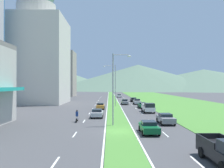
{
  "coord_description": "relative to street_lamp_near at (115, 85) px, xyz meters",
  "views": [
    {
      "loc": [
        -1.24,
        -26.73,
        5.55
      ],
      "look_at": [
        -0.22,
        53.1,
        5.94
      ],
      "focal_mm": 36.04,
      "sensor_mm": 36.0,
      "label": 1
    }
  ],
  "objects": [
    {
      "name": "ground_plane",
      "position": [
        0.47,
        -4.01,
        -5.61
      ],
      "size": [
        600.0,
        600.0,
        0.0
      ],
      "primitive_type": "plane",
      "color": "#424244"
    },
    {
      "name": "grass_median",
      "position": [
        0.47,
        55.99,
        -5.58
      ],
      "size": [
        3.2,
        240.0,
        0.06
      ],
      "primitive_type": "cube",
      "color": "#477F33",
      "rests_on": "ground_plane"
    },
    {
      "name": "grass_verge_right",
      "position": [
        21.07,
        55.99,
        -5.58
      ],
      "size": [
        24.0,
        240.0,
        0.06
      ],
      "primitive_type": "cube",
      "color": "#477F33",
      "rests_on": "ground_plane"
    },
    {
      "name": "lane_dash_left_1",
      "position": [
        -4.63,
        -14.73,
        -5.6
      ],
      "size": [
        0.16,
        2.8,
        0.01
      ],
      "primitive_type": "cube",
      "color": "silver",
      "rests_on": "ground_plane"
    },
    {
      "name": "lane_dash_left_2",
      "position": [
        -4.63,
        -5.45,
        -5.6
      ],
      "size": [
        0.16,
        2.8,
        0.01
      ],
      "primitive_type": "cube",
      "color": "silver",
      "rests_on": "ground_plane"
    },
    {
      "name": "lane_dash_left_3",
      "position": [
        -4.63,
        3.82,
        -5.6
      ],
      "size": [
        0.16,
        2.8,
        0.01
      ],
      "primitive_type": "cube",
      "color": "silver",
      "rests_on": "ground_plane"
    },
    {
      "name": "lane_dash_left_4",
      "position": [
        -4.63,
        13.1,
        -5.6
      ],
      "size": [
        0.16,
        2.8,
        0.01
      ],
      "primitive_type": "cube",
      "color": "silver",
      "rests_on": "ground_plane"
    },
    {
      "name": "lane_dash_left_5",
      "position": [
        -4.63,
        22.38,
        -5.6
      ],
      "size": [
        0.16,
        2.8,
        0.01
      ],
      "primitive_type": "cube",
      "color": "silver",
      "rests_on": "ground_plane"
    },
    {
      "name": "lane_dash_left_6",
      "position": [
        -4.63,
        31.66,
        -5.6
      ],
      "size": [
        0.16,
        2.8,
        0.01
      ],
      "primitive_type": "cube",
      "color": "silver",
      "rests_on": "ground_plane"
    },
    {
      "name": "lane_dash_left_7",
      "position": [
        -4.63,
        40.93,
        -5.6
      ],
      "size": [
        0.16,
        2.8,
        0.01
      ],
      "primitive_type": "cube",
      "color": "silver",
      "rests_on": "ground_plane"
    },
    {
      "name": "lane_dash_left_8",
      "position": [
        -4.63,
        50.21,
        -5.6
      ],
      "size": [
        0.16,
        2.8,
        0.01
      ],
      "primitive_type": "cube",
      "color": "silver",
      "rests_on": "ground_plane"
    },
    {
      "name": "lane_dash_left_9",
      "position": [
        -4.63,
        59.49,
        -5.6
      ],
      "size": [
        0.16,
        2.8,
        0.01
      ],
      "primitive_type": "cube",
      "color": "silver",
      "rests_on": "ground_plane"
    },
    {
      "name": "lane_dash_left_10",
      "position": [
        -4.63,
        68.77,
        -5.6
      ],
      "size": [
        0.16,
        2.8,
        0.01
      ],
      "primitive_type": "cube",
      "color": "silver",
      "rests_on": "ground_plane"
    },
    {
      "name": "lane_dash_left_11",
      "position": [
        -4.63,
        78.04,
        -5.6
      ],
      "size": [
        0.16,
        2.8,
        0.01
      ],
      "primitive_type": "cube",
      "color": "silver",
      "rests_on": "ground_plane"
    },
    {
      "name": "lane_dash_right_1",
      "position": [
        5.57,
        -14.73,
        -5.6
      ],
      "size": [
        0.16,
        2.8,
        0.01
      ],
      "primitive_type": "cube",
      "color": "silver",
      "rests_on": "ground_plane"
    },
    {
      "name": "lane_dash_right_2",
      "position": [
        5.57,
        -5.45,
        -5.6
      ],
      "size": [
        0.16,
        2.8,
        0.01
      ],
      "primitive_type": "cube",
      "color": "silver",
      "rests_on": "ground_plane"
    },
    {
      "name": "lane_dash_right_3",
      "position": [
        5.57,
        3.82,
        -5.6
      ],
      "size": [
        0.16,
        2.8,
        0.01
      ],
      "primitive_type": "cube",
      "color": "silver",
      "rests_on": "ground_plane"
    },
    {
      "name": "lane_dash_right_4",
      "position": [
        5.57,
        13.1,
        -5.6
      ],
      "size": [
        0.16,
        2.8,
        0.01
      ],
      "primitive_type": "cube",
      "color": "silver",
      "rests_on": "ground_plane"
    },
    {
      "name": "lane_dash_right_5",
      "position": [
        5.57,
        22.38,
        -5.6
      ],
      "size": [
        0.16,
        2.8,
        0.01
      ],
      "primitive_type": "cube",
      "color": "silver",
      "rests_on": "ground_plane"
    },
    {
      "name": "lane_dash_right_6",
      "position": [
        5.57,
        31.66,
        -5.6
      ],
      "size": [
        0.16,
        2.8,
        0.01
      ],
      "primitive_type": "cube",
      "color": "silver",
      "rests_on": "ground_plane"
    },
    {
      "name": "lane_dash_right_7",
      "position": [
        5.57,
        40.93,
        -5.6
      ],
      "size": [
        0.16,
        2.8,
        0.01
      ],
      "primitive_type": "cube",
      "color": "silver",
      "rests_on": "ground_plane"
    },
    {
      "name": "lane_dash_right_8",
      "position": [
        5.57,
        50.21,
        -5.6
      ],
      "size": [
        0.16,
        2.8,
        0.01
      ],
      "primitive_type": "cube",
      "color": "silver",
      "rests_on": "ground_plane"
    },
    {
      "name": "lane_dash_right_9",
      "position": [
        5.57,
        59.49,
        -5.6
      ],
      "size": [
        0.16,
        2.8,
        0.01
      ],
      "primitive_type": "cube",
      "color": "silver",
      "rests_on": "ground_plane"
    },
    {
      "name": "lane_dash_right_10",
      "position": [
        5.57,
        68.77,
        -5.6
      ],
      "size": [
        0.16,
        2.8,
        0.01
      ],
      "primitive_type": "cube",
      "color": "silver",
      "rests_on": "ground_plane"
    },
    {
      "name": "lane_dash_right_11",
      "position": [
        5.57,
        78.04,
        -5.6
      ],
      "size": [
        0.16,
        2.8,
        0.01
      ],
      "primitive_type": "cube",
      "color": "silver",
      "rests_on": "ground_plane"
    },
    {
      "name": "edge_line_median_left",
      "position": [
        -1.28,
        55.99,
        -5.6
      ],
      "size": [
        0.16,
        240.0,
        0.01
      ],
      "primitive_type": "cube",
      "color": "silver",
      "rests_on": "ground_plane"
    },
    {
      "name": "edge_line_median_right",
      "position": [
        2.22,
        55.99,
        -5.6
      ],
      "size": [
        0.16,
        240.0,
        0.01
      ],
      "primitive_type": "cube",
      "color": "silver",
      "rests_on": "ground_plane"
    },
    {
      "name": "domed_building",
      "position": [
        -23.18,
        38.51,
        10.93
      ],
      "size": [
        17.91,
        17.91,
        39.13
      ],
      "color": "beige",
      "rests_on": "ground_plane"
    },
    {
      "name": "midrise_colored",
      "position": [
        -24.81,
        82.61,
        5.54
      ],
      "size": [
        13.33,
        13.33,
        22.29
      ],
      "primitive_type": "cube",
      "color": "#9E9384",
      "rests_on": "ground_plane"
    },
    {
      "name": "hill_far_left",
      "position": [
        -88.3,
        287.2,
        11.3
      ],
      "size": [
        195.05,
        195.05,
        33.81
      ],
      "primitive_type": "cone",
      "color": "#516B56",
      "rests_on": "ground_plane"
    },
    {
      "name": "hill_far_center",
      "position": [
        34.79,
        245.14,
        9.74
      ],
      "size": [
        210.11,
        210.11,
        30.69
      ],
      "primitive_type": "cone",
      "color": "#516B56",
      "rests_on": "ground_plane"
    },
    {
      "name": "hill_far_right",
      "position": [
        114.85,
        242.15,
        6.8
      ],
      "size": [
        234.21,
        234.21,
        24.81
      ],
      "primitive_type": "cone",
      "color": "#516B56",
      "rests_on": "ground_plane"
    },
    {
      "name": "street_lamp_near",
      "position": [
        0.0,
        0.0,
        0.0
      ],
      "size": [
        2.6,
        0.28,
        9.87
      ],
      "color": "#99999E",
      "rests_on": "ground_plane"
    },
    {
      "name": "street_lamp_mid",
      "position": [
        0.54,
        28.9,
        0.59
      ],
      "size": [
        3.35,
        0.48,
        10.86
      ],
      "color": "#99999E",
      "rests_on": "ground_plane"
    },
    {
      "name": "car_0",
      "position": [
        3.69,
        33.66,
        -4.85
      ],
      "size": [
        1.9,
        4.69,
        1.5
      ],
      "rotation": [
        0.0,
        0.0,
        -1.57
      ],
      "color": "slate",
      "rests_on": "ground_plane"
    },
    {
      "name": "car_1",
      "position": [
        -2.84,
        7.78,
        -4.86
      ],
      "size": [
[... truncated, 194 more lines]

